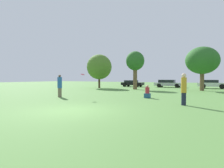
{
  "coord_description": "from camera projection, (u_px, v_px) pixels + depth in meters",
  "views": [
    {
      "loc": [
        6.37,
        -7.38,
        1.6
      ],
      "look_at": [
        -0.55,
        4.76,
        1.15
      ],
      "focal_mm": 31.66,
      "sensor_mm": 36.0,
      "label": 1
    }
  ],
  "objects": [
    {
      "name": "bystander_sitting",
      "position": [
        147.0,
        93.0,
        15.54
      ],
      "size": [
        0.44,
        0.37,
        1.03
      ],
      "color": "navy",
      "rests_on": "ground"
    },
    {
      "name": "frisbee",
      "position": [
        83.0,
        74.0,
        15.17
      ],
      "size": [
        0.3,
        0.29,
        0.13
      ],
      "color": "#F21E72"
    },
    {
      "name": "ground_plane",
      "position": [
        73.0,
        111.0,
        9.61
      ],
      "size": [
        120.0,
        120.0,
        0.0
      ],
      "primitive_type": "plane",
      "color": "#54843D"
    },
    {
      "name": "person_thrower",
      "position": [
        60.0,
        86.0,
        16.28
      ],
      "size": [
        0.37,
        0.37,
        1.84
      ],
      "rotation": [
        0.0,
        0.0,
        -0.0
      ],
      "color": "#726651",
      "rests_on": "ground"
    },
    {
      "name": "person_catcher",
      "position": [
        184.0,
        89.0,
        11.42
      ],
      "size": [
        0.31,
        0.31,
        1.86
      ],
      "rotation": [
        0.0,
        0.0,
        3.14
      ],
      "color": "#191E33",
      "rests_on": "ground"
    },
    {
      "name": "parked_car_black",
      "position": [
        132.0,
        83.0,
        35.09
      ],
      "size": [
        3.89,
        1.93,
        1.14
      ],
      "rotation": [
        0.0,
        0.0,
        0.03
      ],
      "color": "black",
      "rests_on": "ground"
    },
    {
      "name": "tree_2",
      "position": [
        202.0,
        61.0,
        24.13
      ],
      "size": [
        3.97,
        3.97,
        5.39
      ],
      "color": "brown",
      "rests_on": "ground"
    },
    {
      "name": "parked_car_white",
      "position": [
        212.0,
        84.0,
        29.1
      ],
      "size": [
        4.03,
        1.94,
        1.28
      ],
      "rotation": [
        0.0,
        0.0,
        0.03
      ],
      "color": "silver",
      "rests_on": "ground"
    },
    {
      "name": "tree_1",
      "position": [
        135.0,
        62.0,
        27.02
      ],
      "size": [
        2.51,
        2.51,
        5.22
      ],
      "color": "brown",
      "rests_on": "ground"
    },
    {
      "name": "parked_car_silver",
      "position": [
        168.0,
        83.0,
        32.69
      ],
      "size": [
        4.63,
        2.02,
        1.25
      ],
      "rotation": [
        0.0,
        0.0,
        0.03
      ],
      "color": "#B2B2B7",
      "rests_on": "ground"
    },
    {
      "name": "tree_0",
      "position": [
        99.0,
        67.0,
        30.4
      ],
      "size": [
        3.84,
        3.84,
        5.18
      ],
      "color": "#473323",
      "rests_on": "ground"
    }
  ]
}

